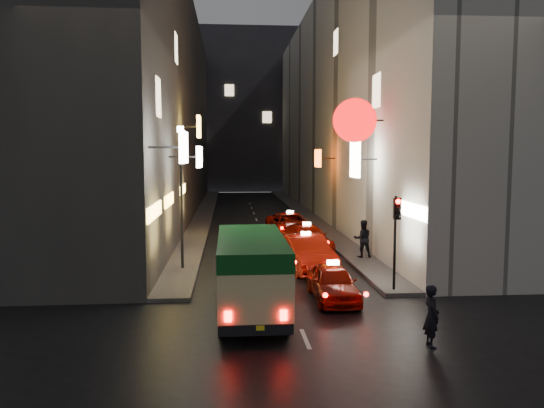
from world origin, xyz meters
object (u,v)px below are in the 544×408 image
object	(u,v)px
traffic_light	(396,222)
lamp_post	(181,187)
pedestrian_crossing	(432,312)
minibus	(251,266)
taxi_near	(333,280)

from	to	relation	value
traffic_light	lamp_post	size ratio (longest dim) A/B	0.56
pedestrian_crossing	minibus	bearing A→B (deg)	54.57
minibus	traffic_light	world-z (taller)	traffic_light
traffic_light	lamp_post	xyz separation A→B (m)	(-8.20, 4.53, 1.04)
pedestrian_crossing	traffic_light	distance (m)	5.64
minibus	traffic_light	bearing A→B (deg)	21.79
traffic_light	lamp_post	distance (m)	9.42
taxi_near	lamp_post	world-z (taller)	lamp_post
minibus	pedestrian_crossing	world-z (taller)	minibus
taxi_near	lamp_post	distance (m)	8.26
taxi_near	lamp_post	bearing A→B (deg)	138.20
pedestrian_crossing	taxi_near	bearing A→B (deg)	18.75
taxi_near	traffic_light	size ratio (longest dim) A/B	1.33
pedestrian_crossing	traffic_light	xyz separation A→B (m)	(0.70, 5.33, 1.72)
pedestrian_crossing	lamp_post	distance (m)	12.69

